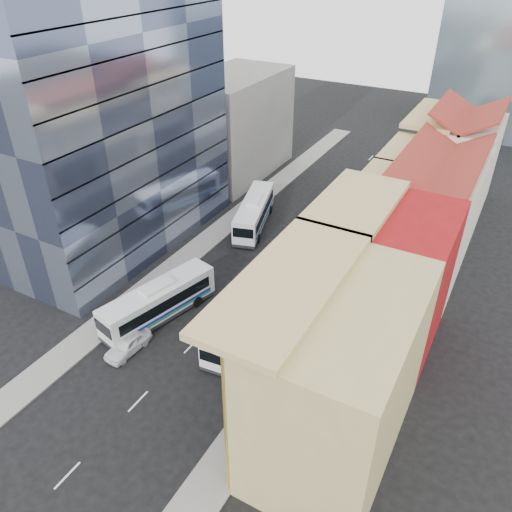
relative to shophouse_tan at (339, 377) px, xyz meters
The scene contains 14 objects.
ground 16.03m from the shophouse_tan, 160.35° to the right, with size 200.00×200.00×0.00m, color black.
sidewalk_right 18.82m from the shophouse_tan, 107.93° to the left, with size 3.00×90.00×0.15m, color slate.
sidewalk_left 28.82m from the shophouse_tan, 142.93° to the left, with size 3.00×90.00×0.15m, color slate.
shophouse_tan is the anchor object (origin of this frame).
shophouse_red 12.00m from the shophouse_tan, 90.00° to the left, with size 8.00×10.00×12.00m, color maroon.
shophouse_cream_near 21.52m from the shophouse_tan, 90.00° to the left, with size 8.00×9.00×10.00m, color beige.
shophouse_cream_mid 30.52m from the shophouse_tan, 90.00° to the left, with size 8.00×9.00×10.00m, color beige.
shophouse_cream_far 41.00m from the shophouse_tan, 90.00° to the left, with size 8.00×12.00×11.00m, color beige.
office_tower 35.19m from the shophouse_tan, 155.70° to the left, with size 12.00×26.00×30.00m, color #424C69.
office_block_far 47.64m from the shophouse_tan, 129.04° to the left, with size 10.00×18.00×14.00m, color gray.
bus_left_near 19.73m from the shophouse_tan, 165.83° to the left, with size 2.68×11.44×3.67m, color silver, non-canonical shape.
bus_left_far 31.15m from the shophouse_tan, 129.18° to the left, with size 2.70×11.51×3.69m, color white, non-canonical shape.
bus_right 13.28m from the shophouse_tan, 151.58° to the left, with size 2.38×10.17×3.26m, color white, non-canonical shape.
sedan_left 18.99m from the shophouse_tan, behind, with size 1.79×4.43×1.50m, color white.
Camera 1 is at (20.21, -17.15, 29.58)m, focal length 35.00 mm.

